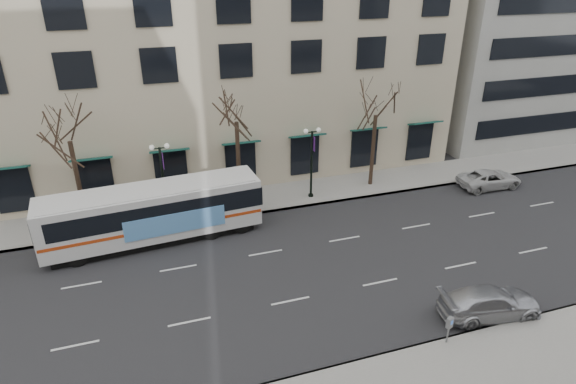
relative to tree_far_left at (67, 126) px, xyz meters
name	(u,v)px	position (x,y,z in m)	size (l,w,h in m)	color
ground	(277,275)	(10.00, -8.80, -6.70)	(160.00, 160.00, 0.00)	black
sidewalk_far	(307,192)	(15.00, 0.20, -6.62)	(80.00, 4.00, 0.15)	gray
building_hotel	(175,7)	(8.00, 12.20, 5.30)	(40.00, 20.00, 24.00)	beige
tree_far_left	(67,126)	(0.00, 0.00, 0.00)	(3.60, 3.60, 8.34)	black
tree_far_mid	(236,107)	(10.00, 0.00, 0.21)	(3.60, 3.60, 8.55)	black
tree_far_right	(377,102)	(20.00, 0.00, -0.28)	(3.60, 3.60, 8.06)	black
lamp_post_left	(163,178)	(5.01, -0.60, -3.75)	(1.22, 0.45, 5.21)	black
lamp_post_right	(312,160)	(15.01, -0.60, -3.75)	(1.22, 0.45, 5.21)	black
city_bus	(155,212)	(4.19, -3.00, -4.81)	(12.90, 3.71, 3.45)	silver
silver_car	(490,303)	(18.68, -15.00, -5.98)	(2.00, 4.92, 1.43)	#B2B4BA
white_pickup	(490,179)	(28.32, -2.96, -6.04)	(2.19, 4.75, 1.32)	#B9B9B9
pay_station	(449,325)	(15.60, -16.10, -5.58)	(0.34, 0.28, 1.34)	gray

